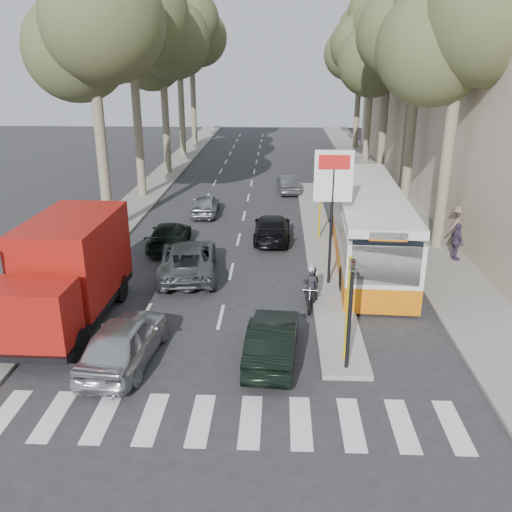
{
  "coord_description": "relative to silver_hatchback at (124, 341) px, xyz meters",
  "views": [
    {
      "loc": [
        1.14,
        -15.7,
        8.86
      ],
      "look_at": [
        0.3,
        4.13,
        1.6
      ],
      "focal_mm": 38.0,
      "sensor_mm": 36.0,
      "label": 1
    }
  ],
  "objects": [
    {
      "name": "sidewalk_right",
      "position": [
        12.1,
        26.28,
        -0.7
      ],
      "size": [
        3.2,
        70.0,
        0.12
      ],
      "primitive_type": "cube",
      "color": "gray",
      "rests_on": "ground"
    },
    {
      "name": "tree_r_a",
      "position": [
        12.63,
        11.39,
        9.62
      ],
      "size": [
        7.4,
        7.2,
        14.1
      ],
      "color": "#6B604C",
      "rests_on": "ground"
    },
    {
      "name": "queue_car_e",
      "position": [
        -0.74,
        10.85,
        -0.13
      ],
      "size": [
        1.89,
        4.41,
        1.27
      ],
      "primitive_type": "imported",
      "rotation": [
        0.0,
        0.0,
        3.17
      ],
      "color": "black",
      "rests_on": "ground"
    },
    {
      "name": "queue_car_c",
      "position": [
        0.28,
        16.88,
        -0.12
      ],
      "size": [
        1.59,
        3.78,
        1.28
      ],
      "primitive_type": "imported",
      "rotation": [
        0.0,
        0.0,
        3.16
      ],
      "color": "#9A9CA2",
      "rests_on": "ground"
    },
    {
      "name": "tree_r_e",
      "position": [
        12.73,
        43.39,
        9.62
      ],
      "size": [
        7.4,
        7.2,
        14.1
      ],
      "color": "#6B604C",
      "rests_on": "ground"
    },
    {
      "name": "traffic_island",
      "position": [
        6.75,
        12.28,
        -0.68
      ],
      "size": [
        1.5,
        26.0,
        0.16
      ],
      "primitive_type": "cube",
      "color": "gray",
      "rests_on": "ground"
    },
    {
      "name": "tree_r_d",
      "position": [
        12.63,
        35.39,
        10.31
      ],
      "size": [
        7.4,
        7.2,
        14.88
      ],
      "color": "#6B604C",
      "rests_on": "ground"
    },
    {
      "name": "dark_hatchback",
      "position": [
        4.52,
        0.41,
        -0.08
      ],
      "size": [
        1.75,
        4.23,
        1.36
      ],
      "primitive_type": "imported",
      "rotation": [
        0.0,
        0.0,
        3.07
      ],
      "color": "black",
      "rests_on": "ground"
    },
    {
      "name": "tree_l_e",
      "position": [
        -4.47,
        45.39,
        9.97
      ],
      "size": [
        7.4,
        7.2,
        14.49
      ],
      "color": "#6B604C",
      "rests_on": "ground"
    },
    {
      "name": "silver_hatchback",
      "position": [
        0.0,
        0.0,
        0.0
      ],
      "size": [
        2.21,
        4.61,
        1.52
      ],
      "primitive_type": "imported",
      "rotation": [
        0.0,
        0.0,
        3.05
      ],
      "color": "#B0B2B8",
      "rests_on": "ground"
    },
    {
      "name": "motorcycle",
      "position": [
        5.92,
        4.48,
        -0.02
      ],
      "size": [
        0.75,
        1.93,
        1.64
      ],
      "rotation": [
        0.0,
        0.0,
        -0.11
      ],
      "color": "black",
      "rests_on": "ground"
    },
    {
      "name": "pedestrian_near",
      "position": [
        12.8,
        9.37,
        0.23
      ],
      "size": [
        0.72,
        1.11,
        1.74
      ],
      "primitive_type": "imported",
      "rotation": [
        0.0,
        0.0,
        1.8
      ],
      "color": "#40354F",
      "rests_on": "sidewalk_right"
    },
    {
      "name": "traffic_light_island",
      "position": [
        6.75,
        -0.22,
        1.73
      ],
      "size": [
        0.16,
        0.41,
        3.6
      ],
      "color": "black",
      "rests_on": "ground"
    },
    {
      "name": "billboard",
      "position": [
        6.75,
        6.27,
        2.94
      ],
      "size": [
        1.5,
        12.1,
        5.6
      ],
      "color": "yellow",
      "rests_on": "ground"
    },
    {
      "name": "queue_car_d",
      "position": [
        5.3,
        22.92,
        -0.15
      ],
      "size": [
        1.66,
        3.83,
        1.22
      ],
      "primitive_type": "imported",
      "rotation": [
        0.0,
        0.0,
        3.24
      ],
      "color": "#4E4F56",
      "rests_on": "ground"
    },
    {
      "name": "ground",
      "position": [
        3.5,
        1.28,
        -0.76
      ],
      "size": [
        120.0,
        120.0,
        0.0
      ],
      "primitive_type": "plane",
      "color": "#28282B",
      "rests_on": "ground"
    },
    {
      "name": "red_truck",
      "position": [
        -2.6,
        2.68,
        1.18
      ],
      "size": [
        2.75,
        6.93,
        3.67
      ],
      "rotation": [
        0.0,
        0.0,
        -0.02
      ],
      "color": "black",
      "rests_on": "ground"
    },
    {
      "name": "queue_car_b",
      "position": [
        4.33,
        12.26,
        -0.11
      ],
      "size": [
        1.84,
        4.51,
        1.31
      ],
      "primitive_type": "imported",
      "rotation": [
        0.0,
        0.0,
        3.14
      ],
      "color": "black",
      "rests_on": "ground"
    },
    {
      "name": "tree_r_b",
      "position": [
        12.73,
        19.39,
        10.66
      ],
      "size": [
        7.4,
        7.2,
        15.27
      ],
      "color": "#6B604C",
      "rests_on": "ground"
    },
    {
      "name": "tree_l_c",
      "position": [
        -4.27,
        29.39,
        9.28
      ],
      "size": [
        7.4,
        7.2,
        13.71
      ],
      "color": "#6B604C",
      "rests_on": "ground"
    },
    {
      "name": "pedestrian_far",
      "position": [
        13.5,
        11.61,
        0.35
      ],
      "size": [
        1.37,
        1.19,
        1.98
      ],
      "primitive_type": "imported",
      "rotation": [
        0.0,
        0.0,
        3.74
      ],
      "color": "#6D5B52",
      "rests_on": "sidewalk_right"
    },
    {
      "name": "median_left",
      "position": [
        -4.5,
        29.28,
        -0.7
      ],
      "size": [
        2.4,
        64.0,
        0.12
      ],
      "primitive_type": "cube",
      "color": "gray",
      "rests_on": "ground"
    },
    {
      "name": "building_far",
      "position": [
        19.0,
        35.28,
        7.24
      ],
      "size": [
        11.0,
        20.0,
        16.0
      ],
      "primitive_type": "cube",
      "color": "#B7A88E",
      "rests_on": "ground"
    },
    {
      "name": "tree_l_d",
      "position": [
        -4.37,
        37.39,
        11.0
      ],
      "size": [
        7.4,
        7.2,
        15.66
      ],
      "color": "#6B604C",
      "rests_on": "ground"
    },
    {
      "name": "tree_l_a",
      "position": [
        -4.37,
        13.39,
        9.62
      ],
      "size": [
        7.4,
        7.2,
        14.1
      ],
      "color": "#6B604C",
      "rests_on": "ground"
    },
    {
      "name": "tree_r_c",
      "position": [
        12.53,
        27.39,
        8.93
      ],
      "size": [
        7.4,
        7.2,
        13.32
      ],
      "color": "#6B604C",
      "rests_on": "ground"
    },
    {
      "name": "city_bus",
      "position": [
        8.76,
        9.77,
        1.0
      ],
      "size": [
        3.37,
        12.8,
        3.34
      ],
      "rotation": [
        0.0,
        0.0,
        -0.05
      ],
      "color": "orange",
      "rests_on": "ground"
    },
    {
      "name": "tree_l_b",
      "position": [
        -4.47,
        21.39,
        10.31
      ],
      "size": [
        7.4,
        7.2,
        14.88
      ],
      "color": "#6B604C",
      "rests_on": "ground"
    },
    {
      "name": "queue_car_a",
      "position": [
        0.78,
        7.28,
        -0.04
      ],
      "size": [
        3.01,
        5.45,
        1.45
      ],
      "primitive_type": "imported",
      "rotation": [
        0.0,
        0.0,
        3.26
      ],
      "color": "#4D5155",
      "rests_on": "ground"
    }
  ]
}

